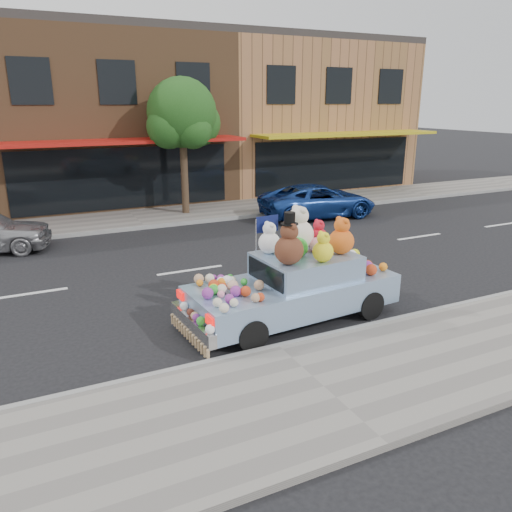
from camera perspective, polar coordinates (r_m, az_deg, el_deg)
ground at (r=13.44m, az=-7.54°, el=-1.64°), size 120.00×120.00×0.00m
near_sidewalk at (r=8.05m, az=7.74°, el=-14.89°), size 60.00×3.00×0.12m
far_sidewalk at (r=19.50m, az=-13.60°, el=4.15°), size 60.00×3.00×0.12m
near_kerb at (r=9.16m, az=2.54°, el=-10.45°), size 60.00×0.12×0.13m
far_kerb at (r=18.07m, az=-12.57°, el=3.22°), size 60.00×0.12×0.13m
storefront_mid at (r=24.42m, az=-17.11°, el=14.95°), size 10.00×9.80×7.30m
storefront_right at (r=27.81m, az=4.45°, el=15.82°), size 10.00×9.80×7.30m
street_tree at (r=19.60m, az=-8.42°, el=15.25°), size 3.00×2.70×5.22m
car_blue at (r=19.59m, az=7.11°, el=6.28°), size 4.69×2.42×1.27m
art_car at (r=10.18m, az=4.47°, el=-2.86°), size 4.60×2.06×2.36m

